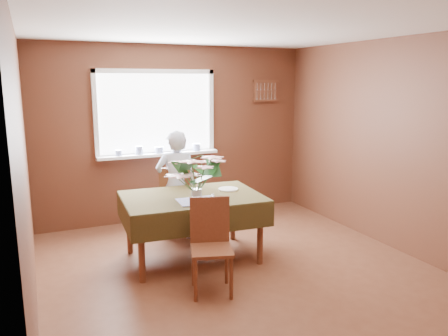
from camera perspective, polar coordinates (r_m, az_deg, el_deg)
name	(u,v)px	position (r m, az deg, el deg)	size (l,w,h in m)	color
floor	(245,276)	(4.70, 2.81, -13.89)	(4.50, 4.50, 0.00)	brown
ceiling	(248,26)	(4.28, 3.15, 18.01)	(4.50, 4.50, 0.00)	white
wall_back	(176,134)	(6.38, -6.24, 4.50)	(4.00, 4.00, 0.00)	brown
wall_front	(440,226)	(2.58, 26.39, -6.81)	(4.00, 4.00, 0.00)	brown
wall_left	(25,176)	(3.86, -24.54, -0.92)	(4.50, 4.50, 0.00)	brown
wall_right	(399,146)	(5.51, 21.88, 2.67)	(4.50, 4.50, 0.00)	brown
window_assembly	(158,128)	(6.24, -8.68, 5.24)	(1.72, 0.20, 1.22)	white
spoon_rack	(266,91)	(6.89, 5.47, 10.02)	(0.44, 0.05, 0.33)	brown
dining_table	(192,203)	(4.92, -4.16, -4.62)	(1.59, 1.13, 0.75)	brown
chair_far	(176,198)	(5.70, -6.26, -3.95)	(0.53, 0.53, 0.92)	brown
chair_near	(211,240)	(4.25, -1.74, -9.42)	(0.48, 0.48, 0.90)	brown
seated_woman	(177,185)	(5.56, -6.22, -2.24)	(0.51, 0.34, 1.41)	white
flower_bouquet	(196,172)	(4.57, -3.65, -0.59)	(0.57, 0.57, 0.49)	white
side_plate	(228,189)	(5.14, 0.54, -2.77)	(0.23, 0.23, 0.01)	white
table_knife	(213,197)	(4.80, -1.49, -3.76)	(0.02, 0.24, 0.00)	silver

